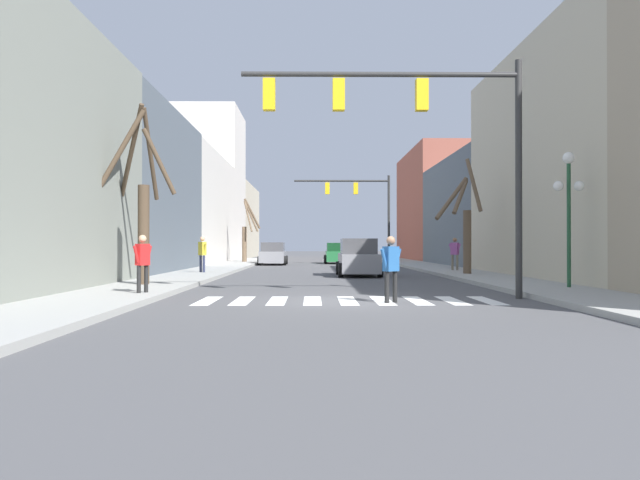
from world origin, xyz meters
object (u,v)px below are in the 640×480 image
object	(u,v)px
car_driving_toward_lane	(273,254)
pedestrian_crossing_street	(455,251)
street_lamp_right_corner	(569,191)
pedestrian_on_left_sidewalk	(143,258)
pedestrian_near_right_corner	(391,263)
car_parked_left_mid	(358,259)
traffic_signal_near	(415,120)
car_parked_right_near	(338,254)
pedestrian_on_right_sidewalk	(202,251)
street_tree_right_near	(247,234)
street_tree_left_mid	(465,223)
traffic_signal_far	(362,200)
street_tree_right_mid	(141,202)

from	to	relation	value
car_driving_toward_lane	pedestrian_crossing_street	xyz separation A→B (m)	(10.08, -13.14, 0.38)
street_lamp_right_corner	pedestrian_on_left_sidewalk	world-z (taller)	street_lamp_right_corner
street_lamp_right_corner	pedestrian_near_right_corner	size ratio (longest dim) A/B	2.49
car_parked_left_mid	traffic_signal_near	bearing A→B (deg)	-176.96
car_parked_right_near	pedestrian_on_right_sidewalk	xyz separation A→B (m)	(-7.09, -18.51, 0.40)
street_tree_right_near	street_tree_left_mid	bearing A→B (deg)	-58.89
car_driving_toward_lane	pedestrian_crossing_street	world-z (taller)	pedestrian_crossing_street
traffic_signal_near	car_parked_right_near	world-z (taller)	traffic_signal_near
car_parked_left_mid	pedestrian_crossing_street	distance (m)	5.90
car_driving_toward_lane	pedestrian_on_right_sidewalk	bearing A→B (deg)	171.40
car_parked_right_near	street_tree_right_near	xyz separation A→B (m)	(-6.93, -0.45, 1.50)
street_lamp_right_corner	pedestrian_on_left_sidewalk	xyz separation A→B (m)	(-12.40, -2.04, -2.01)
pedestrian_on_right_sidewalk	pedestrian_crossing_street	world-z (taller)	pedestrian_on_right_sidewalk
pedestrian_crossing_street	pedestrian_on_left_sidewalk	xyz separation A→B (m)	(-11.82, -14.77, -0.06)
traffic_signal_far	car_driving_toward_lane	xyz separation A→B (m)	(-6.39, -0.34, -3.95)
traffic_signal_near	street_lamp_right_corner	world-z (taller)	traffic_signal_near
car_driving_toward_lane	car_parked_left_mid	world-z (taller)	car_parked_left_mid
street_tree_right_mid	traffic_signal_near	bearing A→B (deg)	-25.50
car_parked_left_mid	pedestrian_on_left_sidewalk	distance (m)	13.63
street_lamp_right_corner	street_tree_left_mid	world-z (taller)	street_tree_left_mid
street_lamp_right_corner	pedestrian_near_right_corner	world-z (taller)	street_lamp_right_corner
traffic_signal_near	pedestrian_on_right_sidewalk	world-z (taller)	traffic_signal_near
car_parked_right_near	traffic_signal_near	bearing A→B (deg)	-178.45
pedestrian_on_right_sidewalk	pedestrian_on_left_sidewalk	size ratio (longest dim) A/B	1.08
street_lamp_right_corner	street_tree_right_near	size ratio (longest dim) A/B	0.85
traffic_signal_far	pedestrian_on_left_sidewalk	bearing A→B (deg)	-106.04
street_lamp_right_corner	car_parked_right_near	xyz separation A→B (m)	(-5.91, 28.93, -2.33)
car_driving_toward_lane	pedestrian_crossing_street	size ratio (longest dim) A/B	2.66
car_parked_right_near	pedestrian_near_right_corner	world-z (taller)	pedestrian_near_right_corner
pedestrian_near_right_corner	car_driving_toward_lane	bearing A→B (deg)	-119.23
car_parked_left_mid	street_lamp_right_corner	bearing A→B (deg)	-149.88
car_driving_toward_lane	pedestrian_on_left_sidewalk	distance (m)	27.96
car_driving_toward_lane	street_tree_right_near	bearing A→B (deg)	39.85
pedestrian_crossing_street	street_tree_right_near	xyz separation A→B (m)	(-12.26, 15.75, 1.11)
pedestrian_on_left_sidewalk	pedestrian_near_right_corner	bearing A→B (deg)	107.95
pedestrian_crossing_street	pedestrian_on_left_sidewalk	size ratio (longest dim) A/B	1.06
traffic_signal_far	car_parked_right_near	bearing A→B (deg)	121.01
traffic_signal_far	street_tree_left_mid	size ratio (longest dim) A/B	1.34
pedestrian_near_right_corner	pedestrian_on_left_sidewalk	bearing A→B (deg)	-50.59
traffic_signal_near	car_parked_left_mid	world-z (taller)	traffic_signal_near
car_driving_toward_lane	car_parked_right_near	distance (m)	5.65
traffic_signal_far	street_tree_right_mid	size ratio (longest dim) A/B	1.17
pedestrian_near_right_corner	pedestrian_on_left_sidewalk	xyz separation A→B (m)	(-6.53, 1.40, 0.09)
pedestrian_crossing_street	car_parked_left_mid	bearing A→B (deg)	-103.86
pedestrian_crossing_street	street_tree_right_mid	world-z (taller)	street_tree_right_mid
traffic_signal_far	pedestrian_on_right_sidewalk	distance (m)	18.39
car_parked_right_near	pedestrian_near_right_corner	size ratio (longest dim) A/B	2.65
traffic_signal_far	pedestrian_on_left_sidewalk	world-z (taller)	traffic_signal_far
street_lamp_right_corner	street_tree_right_mid	bearing A→B (deg)	172.78
traffic_signal_far	car_parked_left_mid	world-z (taller)	traffic_signal_far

